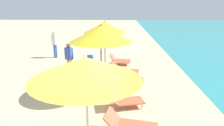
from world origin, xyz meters
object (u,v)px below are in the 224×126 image
umbrella_nearest (86,69)px  person_walking_mid (69,56)px  lounger_second_inland (125,101)px  lounger_second_shoreside (125,78)px  lounger_farthest_shoreside (119,60)px  umbrella_second (101,34)px  lounger_farthest_inland (124,70)px  person_walking_near (55,41)px  lounger_nearest_shoreside (130,125)px  umbrella_farthest (105,27)px  cooler_box (90,56)px

umbrella_nearest → person_walking_mid: size_ratio=1.62×
umbrella_nearest → lounger_second_inland: umbrella_nearest is taller
umbrella_nearest → person_walking_mid: 6.54m
umbrella_nearest → lounger_second_shoreside: size_ratio=1.73×
umbrella_nearest → lounger_farthest_shoreside: (0.66, 7.96, -1.99)m
umbrella_second → lounger_second_inland: (0.88, -1.04, -2.12)m
lounger_farthest_inland → lounger_second_shoreside: bearing=-80.0°
lounger_farthest_inland → person_walking_near: (-4.40, 3.42, 0.76)m
lounger_nearest_shoreside → person_walking_mid: person_walking_mid is taller
lounger_farthest_inland → person_walking_near: bearing=151.3°
person_walking_near → umbrella_farthest: bearing=83.7°
umbrella_second → lounger_second_inland: size_ratio=1.98×
umbrella_nearest → lounger_farthest_shoreside: 8.23m
cooler_box → lounger_farthest_inland: bearing=-56.6°
lounger_second_inland → person_walking_mid: size_ratio=0.87×
umbrella_second → lounger_farthest_inland: (0.93, 2.21, -2.07)m
person_walking_mid → cooler_box: bearing=-166.4°
person_walking_near → lounger_nearest_shoreside: bearing=57.4°
person_walking_near → cooler_box: 2.50m
umbrella_nearest → lounger_second_inland: 3.54m
cooler_box → lounger_farthest_shoreside: bearing=-33.4°
umbrella_farthest → lounger_farthest_inland: size_ratio=1.81×
cooler_box → umbrella_nearest: bearing=-82.6°
person_walking_mid → lounger_second_inland: bearing=63.6°
lounger_second_shoreside → lounger_second_inland: lounger_second_shoreside is taller
umbrella_second → lounger_farthest_shoreside: bearing=80.5°
cooler_box → lounger_nearest_shoreside: bearing=-75.1°
lounger_second_shoreside → person_walking_near: 6.42m
lounger_second_shoreside → umbrella_farthest: size_ratio=0.57×
umbrella_second → lounger_farthest_inland: umbrella_second is taller
lounger_nearest_shoreside → umbrella_second: size_ratio=0.56×
lounger_nearest_shoreside → person_walking_mid: 5.67m
umbrella_second → umbrella_farthest: size_ratio=1.05×
umbrella_farthest → cooler_box: (-1.08, 2.15, -2.07)m
lounger_second_inland → person_walking_near: bearing=109.2°
lounger_nearest_shoreside → umbrella_second: 3.46m
lounger_nearest_shoreside → person_walking_mid: (-2.75, 4.92, 0.64)m
lounger_second_shoreside → umbrella_farthest: umbrella_farthest is taller
lounger_farthest_shoreside → cooler_box: 2.22m
lounger_nearest_shoreside → person_walking_near: (-4.44, 8.22, 0.76)m
umbrella_second → umbrella_nearest: bearing=-89.4°
lounger_second_shoreside → cooler_box: bearing=118.0°
lounger_nearest_shoreside → cooler_box: size_ratio=3.18×
umbrella_nearest → person_walking_mid: bearing=106.5°
person_walking_mid → lounger_second_shoreside: bearing=89.8°
lounger_nearest_shoreside → lounger_farthest_inland: (-0.04, 4.80, -0.00)m
lounger_nearest_shoreside → lounger_second_inland: lounger_nearest_shoreside is taller
lounger_second_shoreside → lounger_farthest_inland: (-0.02, 1.18, -0.01)m
cooler_box → lounger_second_inland: bearing=-72.4°
umbrella_second → umbrella_farthest: 3.21m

